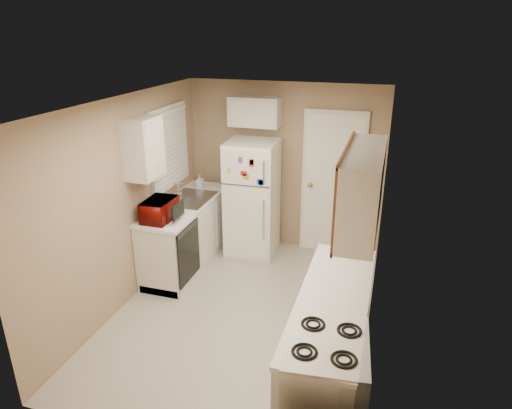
# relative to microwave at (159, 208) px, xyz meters

# --- Properties ---
(floor) EXTENTS (3.80, 3.80, 0.00)m
(floor) POSITION_rel_microwave_xyz_m (1.15, -0.29, -1.05)
(floor) COLOR beige
(floor) RESTS_ON ground
(ceiling) EXTENTS (3.80, 3.80, 0.00)m
(ceiling) POSITION_rel_microwave_xyz_m (1.15, -0.29, 1.35)
(ceiling) COLOR white
(ceiling) RESTS_ON floor
(wall_left) EXTENTS (3.80, 3.80, 0.00)m
(wall_left) POSITION_rel_microwave_xyz_m (-0.25, -0.29, 0.15)
(wall_left) COLOR tan
(wall_left) RESTS_ON floor
(wall_right) EXTENTS (3.80, 3.80, 0.00)m
(wall_right) POSITION_rel_microwave_xyz_m (2.55, -0.29, 0.15)
(wall_right) COLOR tan
(wall_right) RESTS_ON floor
(wall_back) EXTENTS (2.80, 2.80, 0.00)m
(wall_back) POSITION_rel_microwave_xyz_m (1.15, 1.61, 0.15)
(wall_back) COLOR tan
(wall_back) RESTS_ON floor
(wall_front) EXTENTS (2.80, 2.80, 0.00)m
(wall_front) POSITION_rel_microwave_xyz_m (1.15, -2.19, 0.15)
(wall_front) COLOR tan
(wall_front) RESTS_ON floor
(left_counter) EXTENTS (0.60, 1.80, 0.90)m
(left_counter) POSITION_rel_microwave_xyz_m (0.05, 0.61, -0.60)
(left_counter) COLOR silver
(left_counter) RESTS_ON floor
(dishwasher) EXTENTS (0.03, 0.58, 0.72)m
(dishwasher) POSITION_rel_microwave_xyz_m (0.34, 0.01, -0.56)
(dishwasher) COLOR black
(dishwasher) RESTS_ON floor
(sink) EXTENTS (0.54, 0.74, 0.16)m
(sink) POSITION_rel_microwave_xyz_m (0.05, 0.76, -0.19)
(sink) COLOR gray
(sink) RESTS_ON left_counter
(microwave) EXTENTS (0.47, 0.27, 0.31)m
(microwave) POSITION_rel_microwave_xyz_m (0.00, 0.00, 0.00)
(microwave) COLOR maroon
(microwave) RESTS_ON left_counter
(soap_bottle) EXTENTS (0.09, 0.10, 0.20)m
(soap_bottle) POSITION_rel_microwave_xyz_m (0.00, 1.20, -0.05)
(soap_bottle) COLOR white
(soap_bottle) RESTS_ON left_counter
(window_blinds) EXTENTS (0.10, 0.98, 1.08)m
(window_blinds) POSITION_rel_microwave_xyz_m (-0.21, 0.76, 0.55)
(window_blinds) COLOR silver
(window_blinds) RESTS_ON wall_left
(upper_cabinet_left) EXTENTS (0.30, 0.45, 0.70)m
(upper_cabinet_left) POSITION_rel_microwave_xyz_m (-0.10, -0.07, 0.75)
(upper_cabinet_left) COLOR silver
(upper_cabinet_left) RESTS_ON wall_left
(refrigerator) EXTENTS (0.70, 0.68, 1.65)m
(refrigerator) POSITION_rel_microwave_xyz_m (0.79, 1.20, -0.23)
(refrigerator) COLOR white
(refrigerator) RESTS_ON floor
(cabinet_over_fridge) EXTENTS (0.70, 0.30, 0.40)m
(cabinet_over_fridge) POSITION_rel_microwave_xyz_m (0.75, 1.46, 0.95)
(cabinet_over_fridge) COLOR silver
(cabinet_over_fridge) RESTS_ON wall_back
(interior_door) EXTENTS (0.86, 0.06, 2.08)m
(interior_door) POSITION_rel_microwave_xyz_m (1.85, 1.57, -0.03)
(interior_door) COLOR white
(interior_door) RESTS_ON floor
(right_counter) EXTENTS (0.60, 2.00, 0.90)m
(right_counter) POSITION_rel_microwave_xyz_m (2.25, -1.09, -0.60)
(right_counter) COLOR silver
(right_counter) RESTS_ON floor
(stove) EXTENTS (0.68, 0.81, 0.91)m
(stove) POSITION_rel_microwave_xyz_m (2.29, -1.71, -0.59)
(stove) COLOR white
(stove) RESTS_ON floor
(upper_cabinet_right) EXTENTS (0.30, 1.20, 0.70)m
(upper_cabinet_right) POSITION_rel_microwave_xyz_m (2.40, -0.79, 0.75)
(upper_cabinet_right) COLOR silver
(upper_cabinet_right) RESTS_ON wall_right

